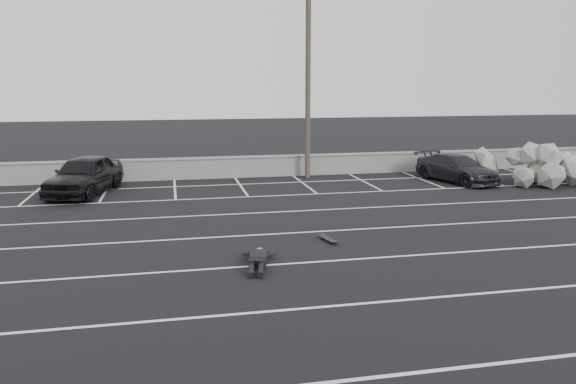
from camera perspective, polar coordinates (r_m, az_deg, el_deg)
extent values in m
plane|color=black|center=(15.57, 7.98, -6.72)|extent=(120.00, 120.00, 0.00)
cube|color=gray|center=(28.70, -1.49, 2.61)|extent=(50.00, 0.35, 1.00)
cube|color=gray|center=(28.63, -1.49, 3.64)|extent=(50.00, 0.45, 0.08)
cube|color=silver|center=(10.56, 19.51, -16.22)|extent=(36.00, 0.10, 0.01)
cube|color=silver|center=(12.96, 12.54, -10.59)|extent=(36.00, 0.10, 0.01)
cube|color=silver|center=(15.57, 7.98, -6.70)|extent=(36.00, 0.10, 0.01)
cube|color=silver|center=(18.30, 4.80, -3.92)|extent=(36.00, 0.10, 0.01)
cube|color=silver|center=(21.11, 2.47, -1.86)|extent=(36.00, 0.10, 0.01)
cube|color=silver|center=(23.96, 0.69, -0.29)|extent=(36.00, 0.10, 0.01)
cube|color=silver|center=(26.84, -0.71, 0.95)|extent=(36.00, 0.10, 0.01)
cube|color=silver|center=(26.51, -24.49, -0.19)|extent=(0.10, 5.00, 0.01)
cube|color=silver|center=(26.02, -18.04, 0.07)|extent=(0.10, 5.00, 0.01)
cube|color=silver|center=(25.86, -11.42, 0.34)|extent=(0.10, 5.00, 0.01)
cube|color=silver|center=(26.05, -4.81, 0.60)|extent=(0.10, 5.00, 0.01)
cube|color=silver|center=(26.57, 1.62, 0.84)|extent=(0.10, 5.00, 0.01)
cube|color=silver|center=(27.42, 7.73, 1.07)|extent=(0.10, 5.00, 0.01)
cube|color=silver|center=(28.56, 13.41, 1.26)|extent=(0.10, 5.00, 0.01)
cube|color=silver|center=(29.96, 18.61, 1.43)|extent=(0.10, 5.00, 0.01)
cube|color=silver|center=(31.58, 23.31, 1.57)|extent=(0.10, 5.00, 0.01)
imported|color=black|center=(25.54, -19.98, 1.65)|extent=(3.26, 5.27, 1.67)
imported|color=black|center=(28.27, 16.78, 2.33)|extent=(3.06, 4.87, 1.31)
cylinder|color=#4C4238|center=(27.94, 2.04, 11.27)|extent=(0.26, 0.26, 9.64)
cylinder|color=#2B2A2D|center=(29.82, 13.57, 2.43)|extent=(0.62, 0.62, 0.79)
cylinder|color=#2B2A2D|center=(29.76, 13.61, 3.22)|extent=(0.69, 0.69, 0.04)
cube|color=black|center=(17.03, 4.13, -4.77)|extent=(0.38, 0.82, 0.02)
cube|color=#2B2A2D|center=(17.27, 3.70, -4.67)|extent=(0.17, 0.09, 0.04)
cube|color=#2B2A2D|center=(16.82, 4.57, -5.11)|extent=(0.17, 0.09, 0.04)
cylinder|color=black|center=(17.23, 3.42, -4.78)|extent=(0.04, 0.06, 0.06)
cylinder|color=black|center=(17.32, 3.99, -4.70)|extent=(0.04, 0.06, 0.06)
cylinder|color=black|center=(16.78, 4.27, -5.22)|extent=(0.04, 0.06, 0.06)
cylinder|color=black|center=(16.87, 4.85, -5.14)|extent=(0.04, 0.06, 0.06)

